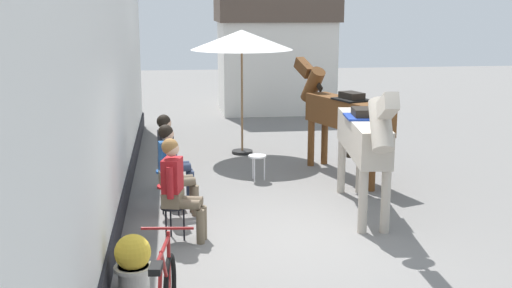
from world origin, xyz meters
The scene contains 12 objects.
ground_plane centered at (0.00, 3.00, 0.00)m, with size 40.00×40.00×0.00m, color slate.
pub_facade_wall centered at (-2.55, 1.50, 1.54)m, with size 0.34×14.00×3.40m.
distant_cottage centered at (1.40, 10.62, 1.80)m, with size 3.40×2.60×3.50m.
seated_visitor_near centered at (-1.58, 0.12, 0.78)m, with size 0.61×0.48×1.39m.
seated_visitor_middle centered at (-1.65, 1.14, 0.78)m, with size 0.61×0.48×1.39m.
seated_visitor_far centered at (-1.68, 2.01, 0.78)m, with size 0.61×0.49×1.39m.
saddled_horse_near centered at (1.18, 0.91, 1.16)m, with size 0.68×2.99×2.06m.
saddled_horse_far centered at (1.46, 3.12, 1.16)m, with size 1.26×2.87×2.06m.
flower_planter_near centered at (-2.09, -1.35, 0.33)m, with size 0.43×0.43×0.64m.
cafe_parasol centered at (-0.18, 5.09, 2.36)m, with size 2.10×2.10×2.58m.
spare_stool_white centered at (-0.15, 2.94, 0.40)m, with size 0.32×0.32×0.46m.
satchel_bag centered at (-1.70, 2.68, 0.10)m, with size 0.28×0.12×0.20m, color black.
Camera 1 is at (-1.61, -8.02, 3.08)m, focal length 44.87 mm.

